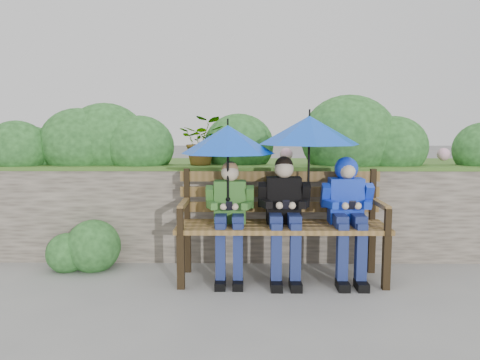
{
  "coord_description": "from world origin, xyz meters",
  "views": [
    {
      "loc": [
        0.04,
        -4.31,
        1.47
      ],
      "look_at": [
        0.0,
        0.1,
        0.95
      ],
      "focal_mm": 35.0,
      "sensor_mm": 36.0,
      "label": 1
    }
  ],
  "objects_px": {
    "park_bench": "(281,217)",
    "boy_right": "(348,206)",
    "boy_middle": "(284,210)",
    "umbrella_right": "(309,130)",
    "umbrella_left": "(228,140)",
    "boy_left": "(230,212)"
  },
  "relations": [
    {
      "from": "boy_left",
      "to": "umbrella_left",
      "type": "xyz_separation_m",
      "value": [
        -0.02,
        0.01,
        0.68
      ]
    },
    {
      "from": "park_bench",
      "to": "boy_right",
      "type": "relative_size",
      "value": 1.69
    },
    {
      "from": "umbrella_right",
      "to": "park_bench",
      "type": "bearing_deg",
      "value": 174.89
    },
    {
      "from": "boy_middle",
      "to": "park_bench",
      "type": "bearing_deg",
      "value": 104.3
    },
    {
      "from": "boy_middle",
      "to": "umbrella_right",
      "type": "bearing_deg",
      "value": 17.22
    },
    {
      "from": "park_bench",
      "to": "umbrella_right",
      "type": "distance_m",
      "value": 0.87
    },
    {
      "from": "boy_middle",
      "to": "boy_right",
      "type": "height_order",
      "value": "boy_middle"
    },
    {
      "from": "boy_middle",
      "to": "umbrella_right",
      "type": "height_order",
      "value": "umbrella_right"
    },
    {
      "from": "park_bench",
      "to": "boy_middle",
      "type": "height_order",
      "value": "boy_middle"
    },
    {
      "from": "boy_middle",
      "to": "boy_right",
      "type": "relative_size",
      "value": 1.01
    },
    {
      "from": "boy_right",
      "to": "umbrella_left",
      "type": "relative_size",
      "value": 1.34
    },
    {
      "from": "boy_left",
      "to": "umbrella_right",
      "type": "height_order",
      "value": "umbrella_right"
    },
    {
      "from": "park_bench",
      "to": "umbrella_left",
      "type": "relative_size",
      "value": 2.26
    },
    {
      "from": "boy_right",
      "to": "umbrella_right",
      "type": "height_order",
      "value": "umbrella_right"
    },
    {
      "from": "boy_left",
      "to": "boy_right",
      "type": "height_order",
      "value": "boy_right"
    },
    {
      "from": "park_bench",
      "to": "boy_right",
      "type": "height_order",
      "value": "boy_right"
    },
    {
      "from": "boy_left",
      "to": "boy_right",
      "type": "relative_size",
      "value": 0.96
    },
    {
      "from": "boy_middle",
      "to": "boy_right",
      "type": "bearing_deg",
      "value": 1.3
    },
    {
      "from": "park_bench",
      "to": "boy_right",
      "type": "distance_m",
      "value": 0.64
    },
    {
      "from": "boy_left",
      "to": "park_bench",
      "type": "bearing_deg",
      "value": 10.41
    },
    {
      "from": "boy_middle",
      "to": "umbrella_right",
      "type": "relative_size",
      "value": 1.24
    },
    {
      "from": "umbrella_left",
      "to": "boy_middle",
      "type": "bearing_deg",
      "value": -1.46
    }
  ]
}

